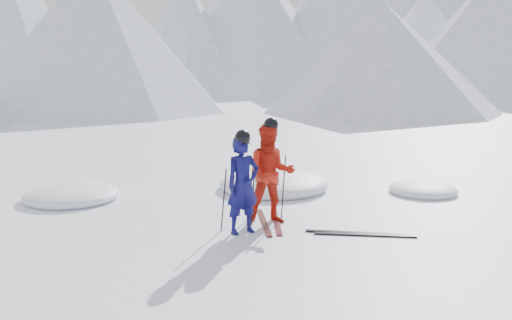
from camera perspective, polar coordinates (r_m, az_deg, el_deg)
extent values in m
plane|color=white|center=(10.44, 9.96, -5.93)|extent=(160.00, 160.00, 0.00)
cone|color=#B2BCD1|center=(60.26, -17.99, 12.53)|extent=(17.69, 17.69, 11.93)
cone|color=#B2BCD1|center=(53.28, -7.43, 12.74)|extent=(19.63, 19.63, 10.85)
cone|color=#B2BCD1|center=(57.69, -0.63, 14.25)|extent=(23.31, 23.31, 14.15)
cone|color=#B2BCD1|center=(59.94, 9.03, 14.32)|extent=(28.94, 28.94, 14.88)
cone|color=silver|center=(65.47, 17.20, 11.83)|extent=(24.45, 24.45, 10.76)
cone|color=#B2BCD1|center=(55.23, 24.92, 12.94)|extent=(28.50, 28.50, 13.01)
cone|color=#B2BCD1|center=(33.35, 12.98, 10.49)|extent=(14.00, 14.00, 6.50)
cone|color=#B2BCD1|center=(34.96, -16.48, 12.36)|extent=(16.00, 16.00, 9.00)
imported|color=#0D0C4C|center=(9.15, -1.39, -2.66)|extent=(0.69, 0.53, 1.67)
imported|color=red|center=(9.72, 1.56, -1.47)|extent=(1.02, 0.87, 1.81)
cylinder|color=black|center=(9.28, -3.43, -4.26)|extent=(0.11, 0.08, 1.11)
cylinder|color=black|center=(9.51, -0.34, -3.88)|extent=(0.11, 0.07, 1.11)
cylinder|color=black|center=(9.93, -0.55, -3.00)|extent=(0.12, 0.10, 1.20)
cylinder|color=black|center=(10.02, 2.90, -2.89)|extent=(0.12, 0.09, 1.20)
cube|color=black|center=(9.90, 0.87, -6.56)|extent=(0.43, 1.68, 0.03)
cube|color=black|center=(9.97, 2.19, -6.44)|extent=(0.54, 1.66, 0.03)
cube|color=black|center=(9.45, 10.44, -7.55)|extent=(1.57, 0.82, 0.03)
cube|color=black|center=(9.37, 11.42, -7.74)|extent=(1.59, 0.76, 0.03)
ellipsoid|color=white|center=(12.24, -18.81, -3.94)|extent=(2.00, 2.00, 0.44)
ellipsoid|color=white|center=(12.73, 17.16, -3.32)|extent=(1.51, 1.51, 0.33)
ellipsoid|color=white|center=(12.55, 1.85, -3.06)|extent=(2.51, 2.51, 0.55)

